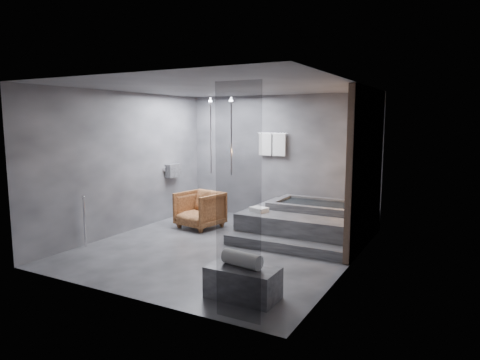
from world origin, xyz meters
The scene contains 7 objects.
room centered at (0.40, 0.24, 1.73)m, with size 5.00×5.04×2.82m.
tub_deck centered at (1.05, 1.45, 0.25)m, with size 2.20×2.00×0.50m, color #353638.
tub_step centered at (1.05, 0.27, 0.09)m, with size 2.20×0.36×0.18m, color #353638.
concrete_bench centered at (1.37, -1.81, 0.20)m, with size 0.90×0.50×0.41m, color #2F2F32.
driftwood_chair centered at (-1.13, 0.94, 0.38)m, with size 0.82×0.84×0.76m, color #4A2712.
rolled_towel centered at (1.35, -1.80, 0.50)m, with size 0.19×0.19×0.54m, color white.
deck_towel centered at (0.29, 0.85, 0.54)m, with size 0.32×0.24×0.09m, color white.
Camera 1 is at (3.81, -6.38, 2.25)m, focal length 32.00 mm.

